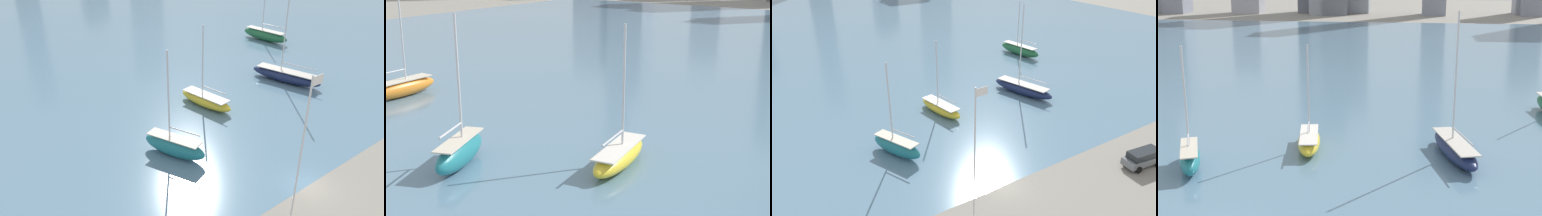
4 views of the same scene
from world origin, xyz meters
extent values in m
ellipsoid|color=yellow|center=(2.76, 18.47, 0.80)|extent=(3.50, 8.44, 1.60)
cube|color=silver|center=(2.76, 18.47, 1.55)|extent=(2.87, 6.92, 0.10)
cube|color=#2D2D33|center=(2.76, 18.47, 0.36)|extent=(0.39, 1.48, 0.72)
cylinder|color=silver|center=(2.66, 19.07, 6.13)|extent=(0.18, 0.18, 9.06)
cylinder|color=silver|center=(2.97, 17.18, 2.70)|extent=(0.75, 3.81, 0.14)
ellipsoid|color=orange|center=(-27.51, 21.93, 0.96)|extent=(2.43, 9.22, 1.90)
cube|color=beige|center=(-27.51, 21.93, 1.86)|extent=(1.99, 7.56, 0.10)
cube|color=#2D2D33|center=(-27.51, 21.93, 0.43)|extent=(0.21, 1.65, 0.86)
cylinder|color=silver|center=(-27.53, 22.62, 7.37)|extent=(0.18, 0.18, 10.93)
cylinder|color=silver|center=(-27.47, 20.40, 3.01)|extent=(0.27, 4.43, 0.14)
ellipsoid|color=#1E757F|center=(-7.03, 11.63, 1.08)|extent=(4.45, 7.30, 2.16)
cube|color=beige|center=(-7.03, 11.63, 2.11)|extent=(3.65, 5.99, 0.10)
cube|color=#2D2D33|center=(-7.03, 11.63, 0.49)|extent=(0.64, 1.25, 0.97)
cylinder|color=silver|center=(-7.24, 12.12, 6.78)|extent=(0.18, 0.18, 9.24)
cylinder|color=silver|center=(-6.56, 10.49, 3.26)|extent=(1.50, 3.33, 0.14)
camera|label=1|loc=(-25.36, -15.29, 22.39)|focal=35.00mm
camera|label=2|loc=(21.78, -13.88, 15.52)|focal=50.00mm
camera|label=3|loc=(-20.70, -24.41, 24.35)|focal=35.00mm
camera|label=4|loc=(12.94, -32.43, 18.39)|focal=50.00mm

